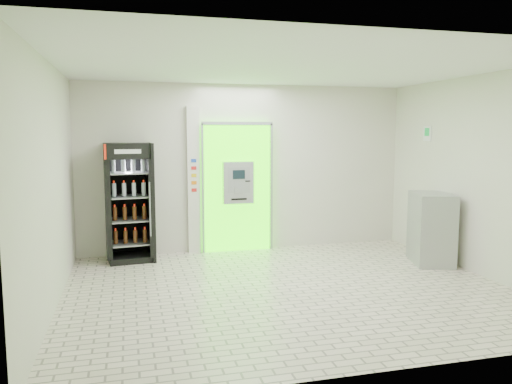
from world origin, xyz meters
name	(u,v)px	position (x,y,z in m)	size (l,w,h in m)	color
ground	(289,289)	(0.00, 0.00, 0.00)	(6.00, 6.00, 0.00)	beige
room_shell	(290,155)	(0.00, 0.00, 1.84)	(6.00, 6.00, 6.00)	silver
atm_assembly	(237,186)	(-0.20, 2.41, 1.17)	(1.30, 0.24, 2.33)	#2DE600
pillar	(194,180)	(-0.98, 2.45, 1.30)	(0.22, 0.11, 2.60)	silver
beverage_cooler	(129,204)	(-2.09, 2.17, 0.95)	(0.81, 0.75, 1.97)	black
steel_cabinet	(431,228)	(2.70, 0.74, 0.58)	(0.83, 1.00, 1.16)	#9EA0A5
exit_sign	(427,134)	(2.99, 1.40, 2.12)	(0.02, 0.22, 0.26)	white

